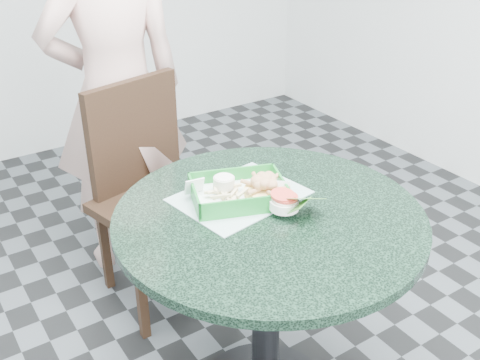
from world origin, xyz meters
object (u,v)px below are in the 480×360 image
cafe_table (268,265)px  food_basket (239,200)px  dining_chair (149,180)px  crab_sandwich (262,186)px  diner_person (115,75)px  sauce_ramekin (223,190)px

cafe_table → food_basket: (-0.03, 0.11, 0.19)m
dining_chair → crab_sandwich: dining_chair is taller
cafe_table → diner_person: (-0.03, 1.06, 0.33)m
cafe_table → dining_chair: size_ratio=0.98×
diner_person → food_basket: size_ratio=6.55×
cafe_table → diner_person: diner_person is taller
diner_person → dining_chair: bearing=97.4°
crab_sandwich → dining_chair: bearing=96.3°
food_basket → crab_sandwich: (0.08, -0.01, 0.03)m
sauce_ramekin → food_basket: bearing=-35.7°
crab_sandwich → food_basket: bearing=170.0°
cafe_table → crab_sandwich: (0.04, 0.10, 0.22)m
cafe_table → crab_sandwich: size_ratio=7.26×
food_basket → cafe_table: bearing=-73.3°
cafe_table → dining_chair: bearing=92.3°
dining_chair → sauce_ramekin: size_ratio=14.18×
dining_chair → food_basket: 0.72m
sauce_ramekin → dining_chair: bearing=86.5°
dining_chair → food_basket: size_ratio=3.35×
diner_person → food_basket: 0.96m
cafe_table → sauce_ramekin: bearing=117.4°
food_basket → crab_sandwich: 0.09m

